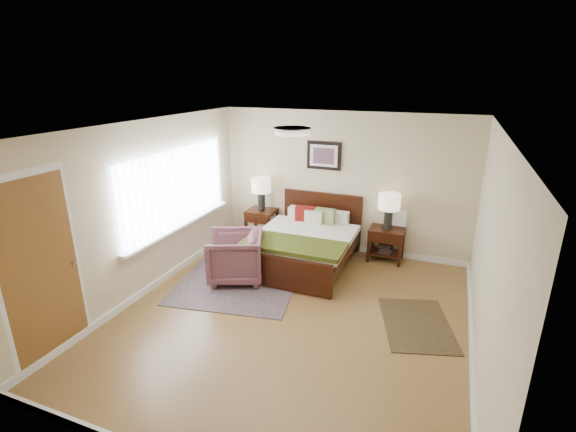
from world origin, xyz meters
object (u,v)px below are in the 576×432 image
object	(u,v)px
armchair	(235,257)
rug_persian	(246,272)
lamp_left	(261,188)
nightstand_right	(386,241)
bed	(306,239)
nightstand_left	(261,216)
lamp_right	(389,204)

from	to	relation	value
armchair	rug_persian	size ratio (longest dim) A/B	0.33
armchair	lamp_left	bearing A→B (deg)	167.21
lamp_left	armchair	size ratio (longest dim) A/B	0.73
nightstand_right	lamp_left	bearing A→B (deg)	179.69
armchair	rug_persian	distance (m)	0.46
rug_persian	armchair	bearing A→B (deg)	-107.37
bed	armchair	distance (m)	1.23
nightstand_left	lamp_left	world-z (taller)	lamp_left
bed	nightstand_left	xyz separation A→B (m)	(-1.14, 0.69, 0.04)
lamp_right	nightstand_right	bearing A→B (deg)	-90.00
nightstand_left	lamp_right	size ratio (longest dim) A/B	1.04
nightstand_right	rug_persian	world-z (taller)	nightstand_right
bed	nightstand_right	world-z (taller)	bed
nightstand_right	lamp_left	xyz separation A→B (m)	(-2.36, 0.01, 0.72)
nightstand_right	armchair	bearing A→B (deg)	-143.02
nightstand_left	lamp_left	bearing A→B (deg)	90.00
nightstand_left	lamp_left	size ratio (longest dim) A/B	1.04
bed	lamp_right	world-z (taller)	lamp_right
bed	lamp_left	size ratio (longest dim) A/B	3.13
bed	rug_persian	distance (m)	1.14
nightstand_right	lamp_right	world-z (taller)	lamp_right
lamp_left	bed	bearing A→B (deg)	-31.89
bed	nightstand_left	bearing A→B (deg)	148.90
nightstand_right	rug_persian	size ratio (longest dim) A/B	0.23
bed	armchair	bearing A→B (deg)	-134.59
bed	armchair	xyz separation A→B (m)	(-0.86, -0.88, -0.09)
lamp_right	rug_persian	distance (m)	2.64
nightstand_left	armchair	world-z (taller)	armchair
bed	lamp_right	bearing A→B (deg)	30.07
nightstand_left	nightstand_right	size ratio (longest dim) A/B	1.09
nightstand_left	rug_persian	xyz separation A→B (m)	(0.31, -1.30, -0.51)
bed	rug_persian	bearing A→B (deg)	-143.24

